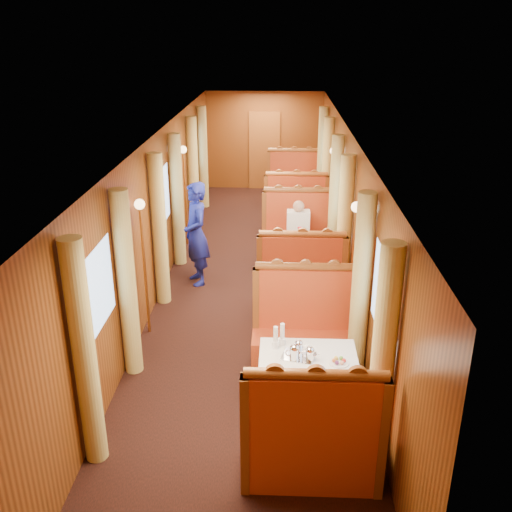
# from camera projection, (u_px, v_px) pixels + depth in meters

# --- Properties ---
(floor) EXTENTS (3.00, 12.00, 0.01)m
(floor) POSITION_uv_depth(u_px,v_px,m) (254.00, 282.00, 9.66)
(floor) COLOR black
(floor) RESTS_ON ground
(ceiling) EXTENTS (3.00, 12.00, 0.01)m
(ceiling) POSITION_uv_depth(u_px,v_px,m) (253.00, 133.00, 8.72)
(ceiling) COLOR silver
(ceiling) RESTS_ON wall_left
(wall_far) EXTENTS (3.00, 0.01, 2.50)m
(wall_far) POSITION_uv_depth(u_px,v_px,m) (264.00, 141.00, 14.74)
(wall_far) COLOR brown
(wall_far) RESTS_ON floor
(wall_near) EXTENTS (3.00, 0.01, 2.50)m
(wall_near) POSITION_uv_depth(u_px,v_px,m) (210.00, 496.00, 3.64)
(wall_near) COLOR brown
(wall_near) RESTS_ON floor
(wall_left) EXTENTS (0.01, 12.00, 2.50)m
(wall_left) POSITION_uv_depth(u_px,v_px,m) (161.00, 210.00, 9.25)
(wall_left) COLOR brown
(wall_left) RESTS_ON floor
(wall_right) EXTENTS (0.01, 12.00, 2.50)m
(wall_right) POSITION_uv_depth(u_px,v_px,m) (347.00, 212.00, 9.13)
(wall_right) COLOR brown
(wall_right) RESTS_ON floor
(doorway_far) EXTENTS (0.80, 0.04, 2.00)m
(doorway_far) POSITION_uv_depth(u_px,v_px,m) (264.00, 151.00, 14.81)
(doorway_far) COLOR brown
(doorway_far) RESTS_ON floor
(table_near) EXTENTS (1.05, 0.72, 0.75)m
(table_near) POSITION_uv_depth(u_px,v_px,m) (307.00, 385.00, 6.25)
(table_near) COLOR white
(table_near) RESTS_ON floor
(banquette_near_fwd) EXTENTS (1.30, 0.55, 1.34)m
(banquette_near_fwd) POSITION_uv_depth(u_px,v_px,m) (312.00, 444.00, 5.29)
(banquette_near_fwd) COLOR #A51E12
(banquette_near_fwd) RESTS_ON floor
(banquette_near_aft) EXTENTS (1.30, 0.55, 1.34)m
(banquette_near_aft) POSITION_uv_depth(u_px,v_px,m) (304.00, 334.00, 7.17)
(banquette_near_aft) COLOR #A51E12
(banquette_near_aft) RESTS_ON floor
(table_mid) EXTENTS (1.05, 0.72, 0.75)m
(table_mid) POSITION_uv_depth(u_px,v_px,m) (299.00, 262.00, 9.49)
(table_mid) COLOR white
(table_mid) RESTS_ON floor
(banquette_mid_fwd) EXTENTS (1.30, 0.55, 1.34)m
(banquette_mid_fwd) POSITION_uv_depth(u_px,v_px,m) (300.00, 285.00, 8.53)
(banquette_mid_fwd) COLOR #A51E12
(banquette_mid_fwd) RESTS_ON floor
(banquette_mid_aft) EXTENTS (1.30, 0.55, 1.34)m
(banquette_mid_aft) POSITION_uv_depth(u_px,v_px,m) (297.00, 238.00, 10.41)
(banquette_mid_aft) COLOR #A51E12
(banquette_mid_aft) RESTS_ON floor
(table_far) EXTENTS (1.05, 0.72, 0.75)m
(table_far) POSITION_uv_depth(u_px,v_px,m) (294.00, 202.00, 12.73)
(table_far) COLOR white
(table_far) RESTS_ON floor
(banquette_far_fwd) EXTENTS (1.30, 0.55, 1.34)m
(banquette_far_fwd) POSITION_uv_depth(u_px,v_px,m) (295.00, 213.00, 11.77)
(banquette_far_fwd) COLOR #A51E12
(banquette_far_fwd) RESTS_ON floor
(banquette_far_aft) EXTENTS (1.30, 0.55, 1.34)m
(banquette_far_aft) POSITION_uv_depth(u_px,v_px,m) (294.00, 187.00, 13.65)
(banquette_far_aft) COLOR #A51E12
(banquette_far_aft) RESTS_ON floor
(tea_tray) EXTENTS (0.40, 0.34, 0.01)m
(tea_tray) POSITION_uv_depth(u_px,v_px,m) (298.00, 356.00, 6.08)
(tea_tray) COLOR silver
(tea_tray) RESTS_ON table_near
(teapot_left) EXTENTS (0.18, 0.14, 0.15)m
(teapot_left) POSITION_uv_depth(u_px,v_px,m) (294.00, 354.00, 6.00)
(teapot_left) COLOR silver
(teapot_left) RESTS_ON tea_tray
(teapot_right) EXTENTS (0.19, 0.16, 0.13)m
(teapot_right) POSITION_uv_depth(u_px,v_px,m) (310.00, 356.00, 5.98)
(teapot_right) COLOR silver
(teapot_right) RESTS_ON tea_tray
(teapot_back) EXTENTS (0.17, 0.14, 0.12)m
(teapot_back) POSITION_uv_depth(u_px,v_px,m) (299.00, 348.00, 6.12)
(teapot_back) COLOR silver
(teapot_back) RESTS_ON tea_tray
(fruit_plate) EXTENTS (0.21, 0.21, 0.05)m
(fruit_plate) POSITION_uv_depth(u_px,v_px,m) (339.00, 362.00, 5.96)
(fruit_plate) COLOR white
(fruit_plate) RESTS_ON table_near
(cup_inboard) EXTENTS (0.08, 0.08, 0.26)m
(cup_inboard) POSITION_uv_depth(u_px,v_px,m) (276.00, 340.00, 6.21)
(cup_inboard) COLOR white
(cup_inboard) RESTS_ON table_near
(cup_outboard) EXTENTS (0.08, 0.08, 0.26)m
(cup_outboard) POSITION_uv_depth(u_px,v_px,m) (282.00, 337.00, 6.27)
(cup_outboard) COLOR white
(cup_outboard) RESTS_ON table_near
(rose_vase_mid) EXTENTS (0.06, 0.06, 0.36)m
(rose_vase_mid) POSITION_uv_depth(u_px,v_px,m) (300.00, 231.00, 9.27)
(rose_vase_mid) COLOR silver
(rose_vase_mid) RESTS_ON table_mid
(rose_vase_far) EXTENTS (0.06, 0.06, 0.36)m
(rose_vase_far) POSITION_uv_depth(u_px,v_px,m) (295.00, 178.00, 12.50)
(rose_vase_far) COLOR silver
(rose_vase_far) RESTS_ON table_far
(window_left_near) EXTENTS (0.01, 1.20, 0.90)m
(window_left_near) POSITION_uv_depth(u_px,v_px,m) (96.00, 293.00, 5.93)
(window_left_near) COLOR #89ADDB
(window_left_near) RESTS_ON wall_left
(curtain_left_near_a) EXTENTS (0.22, 0.22, 2.35)m
(curtain_left_near_a) POSITION_uv_depth(u_px,v_px,m) (85.00, 356.00, 5.31)
(curtain_left_near_a) COLOR #CEC069
(curtain_left_near_a) RESTS_ON floor
(curtain_left_near_b) EXTENTS (0.22, 0.22, 2.35)m
(curtain_left_near_b) POSITION_uv_depth(u_px,v_px,m) (127.00, 285.00, 6.75)
(curtain_left_near_b) COLOR #CEC069
(curtain_left_near_b) RESTS_ON floor
(window_right_near) EXTENTS (0.01, 1.20, 0.90)m
(window_right_near) POSITION_uv_depth(u_px,v_px,m) (383.00, 298.00, 5.82)
(window_right_near) COLOR #89ADDB
(window_right_near) RESTS_ON wall_right
(curtain_right_near_a) EXTENTS (0.22, 0.22, 2.35)m
(curtain_right_near_a) POSITION_uv_depth(u_px,v_px,m) (383.00, 363.00, 5.20)
(curtain_right_near_a) COLOR #CEC069
(curtain_right_near_a) RESTS_ON floor
(curtain_right_near_b) EXTENTS (0.22, 0.22, 2.35)m
(curtain_right_near_b) POSITION_uv_depth(u_px,v_px,m) (361.00, 289.00, 6.65)
(curtain_right_near_b) COLOR #CEC069
(curtain_right_near_b) RESTS_ON floor
(window_left_mid) EXTENTS (0.01, 1.20, 0.90)m
(window_left_mid) POSITION_uv_depth(u_px,v_px,m) (162.00, 198.00, 9.17)
(window_left_mid) COLOR #89ADDB
(window_left_mid) RESTS_ON wall_left
(curtain_left_mid_a) EXTENTS (0.22, 0.22, 2.35)m
(curtain_left_mid_a) POSITION_uv_depth(u_px,v_px,m) (159.00, 230.00, 8.55)
(curtain_left_mid_a) COLOR #CEC069
(curtain_left_mid_a) RESTS_ON floor
(curtain_left_mid_b) EXTENTS (0.22, 0.22, 2.35)m
(curtain_left_mid_b) POSITION_uv_depth(u_px,v_px,m) (177.00, 201.00, 9.99)
(curtain_left_mid_b) COLOR #CEC069
(curtain_left_mid_b) RESTS_ON floor
(window_right_mid) EXTENTS (0.01, 1.20, 0.90)m
(window_right_mid) POSITION_uv_depth(u_px,v_px,m) (347.00, 200.00, 9.05)
(window_right_mid) COLOR #89ADDB
(window_right_mid) RESTS_ON wall_right
(curtain_right_mid_a) EXTENTS (0.22, 0.22, 2.35)m
(curtain_right_mid_a) POSITION_uv_depth(u_px,v_px,m) (344.00, 233.00, 8.44)
(curtain_right_mid_a) COLOR #CEC069
(curtain_right_mid_a) RESTS_ON floor
(curtain_right_mid_b) EXTENTS (0.22, 0.22, 2.35)m
(curtain_right_mid_b) POSITION_uv_depth(u_px,v_px,m) (335.00, 203.00, 9.88)
(curtain_right_mid_b) COLOR #CEC069
(curtain_right_mid_b) RESTS_ON floor
(window_left_far) EXTENTS (0.01, 1.20, 0.90)m
(window_left_far) POSITION_uv_depth(u_px,v_px,m) (193.00, 153.00, 12.41)
(window_left_far) COLOR #89ADDB
(window_left_far) RESTS_ON wall_left
(curtain_left_far_a) EXTENTS (0.22, 0.22, 2.35)m
(curtain_left_far_a) POSITION_uv_depth(u_px,v_px,m) (193.00, 174.00, 11.79)
(curtain_left_far_a) COLOR #CEC069
(curtain_left_far_a) RESTS_ON floor
(curtain_left_far_b) EXTENTS (0.22, 0.22, 2.35)m
(curtain_left_far_b) POSITION_uv_depth(u_px,v_px,m) (203.00, 158.00, 13.23)
(curtain_left_far_b) COLOR #CEC069
(curtain_left_far_b) RESTS_ON floor
(window_right_far) EXTENTS (0.01, 1.20, 0.90)m
(window_right_far) POSITION_uv_depth(u_px,v_px,m) (330.00, 154.00, 12.29)
(window_right_far) COLOR #89ADDB
(window_right_far) RESTS_ON wall_right
(curtain_right_far_a) EXTENTS (0.22, 0.22, 2.35)m
(curtain_right_far_a) POSITION_uv_depth(u_px,v_px,m) (327.00, 175.00, 11.68)
(curtain_right_far_a) COLOR #CEC069
(curtain_right_far_a) RESTS_ON floor
(curtain_right_far_b) EXTENTS (0.22, 0.22, 2.35)m
(curtain_right_far_b) POSITION_uv_depth(u_px,v_px,m) (322.00, 159.00, 13.12)
(curtain_right_far_b) COLOR #CEC069
(curtain_right_far_b) RESTS_ON floor
(sconce_left_fore) EXTENTS (0.14, 0.14, 1.95)m
(sconce_left_fore) POSITION_uv_depth(u_px,v_px,m) (142.00, 240.00, 7.57)
(sconce_left_fore) COLOR #BF8C3F
(sconce_left_fore) RESTS_ON floor
(sconce_right_fore) EXTENTS (0.14, 0.14, 1.95)m
(sconce_right_fore) POSITION_uv_depth(u_px,v_px,m) (354.00, 243.00, 7.46)
(sconce_right_fore) COLOR #BF8C3F
(sconce_right_fore) RESTS_ON floor
(sconce_left_aft) EXTENTS (0.14, 0.14, 1.95)m
(sconce_left_aft) POSITION_uv_depth(u_px,v_px,m) (184.00, 176.00, 10.81)
(sconce_left_aft) COLOR #BF8C3F
(sconce_left_aft) RESTS_ON floor
(sconce_right_aft) EXTENTS (0.14, 0.14, 1.95)m
(sconce_right_aft) POSITION_uv_depth(u_px,v_px,m) (332.00, 177.00, 10.70)
(sconce_right_aft) COLOR #BF8C3F
(sconce_right_aft) RESTS_ON floor
(steward) EXTENTS (0.64, 0.74, 1.73)m
(steward) POSITION_uv_depth(u_px,v_px,m) (196.00, 234.00, 9.32)
(steward) COLOR navy
(steward) RESTS_ON floor
(passenger) EXTENTS (0.40, 0.44, 0.76)m
(passenger) POSITION_uv_depth(u_px,v_px,m) (298.00, 227.00, 10.02)
(passenger) COLOR beige
(passenger) RESTS_ON banquette_mid_aft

